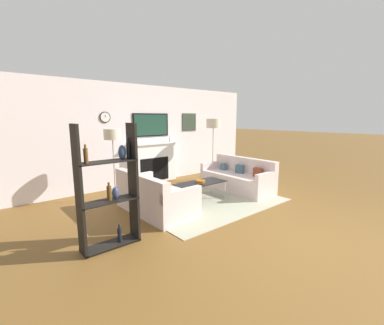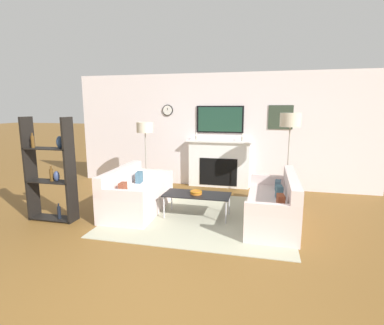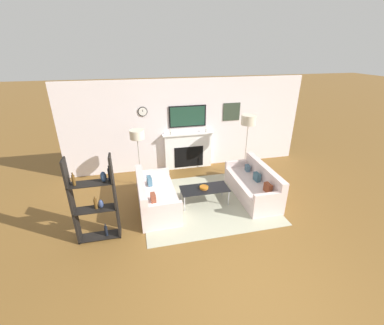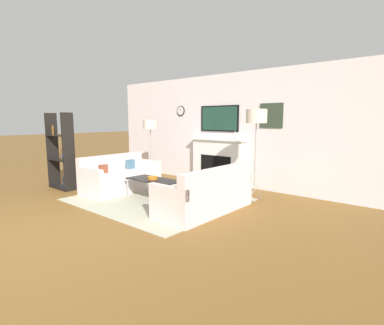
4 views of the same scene
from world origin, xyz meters
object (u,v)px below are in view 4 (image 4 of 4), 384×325
at_px(decorative_bowl, 153,178).
at_px(shelf_unit, 61,152).
at_px(floor_lamp_left, 150,126).
at_px(floor_lamp_right, 256,118).
at_px(coffee_table, 153,181).
at_px(couch_right, 207,196).
at_px(couch_left, 120,178).

relative_size(decorative_bowl, shelf_unit, 0.12).
distance_m(decorative_bowl, shelf_unit, 2.47).
bearing_deg(floor_lamp_left, decorative_bowl, -40.98).
xyz_separation_m(decorative_bowl, shelf_unit, (-2.33, -0.70, 0.41)).
bearing_deg(floor_lamp_right, floor_lamp_left, 180.00).
xyz_separation_m(coffee_table, decorative_bowl, (-0.02, -0.01, 0.06)).
xyz_separation_m(couch_right, decorative_bowl, (-1.32, -0.06, 0.16)).
bearing_deg(shelf_unit, couch_left, 32.90).
height_order(decorative_bowl, floor_lamp_right, floor_lamp_right).
relative_size(coffee_table, shelf_unit, 0.66).
bearing_deg(shelf_unit, coffee_table, 16.76).
bearing_deg(decorative_bowl, couch_left, 177.09).
xyz_separation_m(couch_left, coffee_table, (1.17, -0.05, 0.10)).
bearing_deg(decorative_bowl, couch_right, 2.49).
xyz_separation_m(coffee_table, shelf_unit, (-2.35, -0.71, 0.47)).
bearing_deg(floor_lamp_right, decorative_bowl, -142.04).
distance_m(couch_left, couch_right, 2.48).
bearing_deg(couch_left, floor_lamp_left, 103.16).
relative_size(couch_right, coffee_table, 1.65).
distance_m(coffee_table, floor_lamp_left, 2.18).
relative_size(couch_left, couch_right, 0.90).
bearing_deg(coffee_table, couch_left, 177.39).
xyz_separation_m(floor_lamp_left, shelf_unit, (-0.90, -1.95, -0.59)).
xyz_separation_m(couch_right, shelf_unit, (-3.66, -0.76, 0.56)).
bearing_deg(decorative_bowl, floor_lamp_left, 139.02).
bearing_deg(couch_right, shelf_unit, -168.27).
xyz_separation_m(decorative_bowl, floor_lamp_right, (1.60, 1.25, 1.19)).
relative_size(floor_lamp_left, floor_lamp_right, 0.88).
height_order(coffee_table, floor_lamp_left, floor_lamp_left).
bearing_deg(floor_lamp_left, couch_left, -76.84).
bearing_deg(floor_lamp_left, shelf_unit, -114.75).
bearing_deg(couch_right, decorative_bowl, -177.51).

